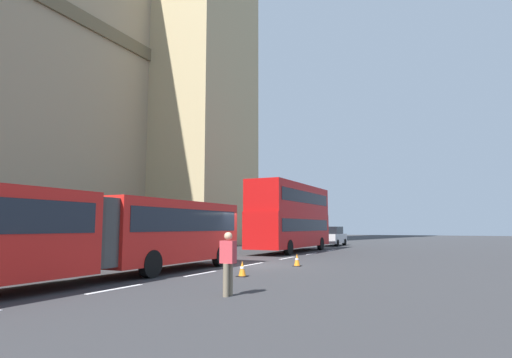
{
  "coord_description": "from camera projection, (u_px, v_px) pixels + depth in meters",
  "views": [
    {
      "loc": [
        -18.52,
        -9.28,
        1.83
      ],
      "look_at": [
        11.02,
        4.94,
        5.53
      ],
      "focal_mm": 29.77,
      "sensor_mm": 36.0,
      "label": 1
    }
  ],
  "objects": [
    {
      "name": "ground_plane",
      "position": [
        249.0,
        265.0,
        20.38
      ],
      "size": [
        160.0,
        160.0,
        0.0
      ],
      "primitive_type": "plane",
      "color": "#333335"
    },
    {
      "name": "lane_centre_marking",
      "position": [
        230.0,
        268.0,
        18.69
      ],
      "size": [
        34.4,
        0.16,
        0.01
      ],
      "color": "silver",
      "rests_on": "ground_plane"
    },
    {
      "name": "articulated_bus",
      "position": [
        85.0,
        229.0,
        14.08
      ],
      "size": [
        16.72,
        2.54,
        2.9
      ],
      "color": "red",
      "rests_on": "ground_plane"
    },
    {
      "name": "double_decker_bus",
      "position": [
        291.0,
        215.0,
        31.33
      ],
      "size": [
        10.91,
        2.54,
        4.9
      ],
      "color": "#B20F0F",
      "rests_on": "ground_plane"
    },
    {
      "name": "sedan_lead",
      "position": [
        332.0,
        236.0,
        41.39
      ],
      "size": [
        4.4,
        1.86,
        1.85
      ],
      "color": "#B7B7BC",
      "rests_on": "ground_plane"
    },
    {
      "name": "traffic_cone_west",
      "position": [
        242.0,
        269.0,
        15.69
      ],
      "size": [
        0.36,
        0.36,
        0.58
      ],
      "color": "black",
      "rests_on": "ground_plane"
    },
    {
      "name": "traffic_cone_middle",
      "position": [
        297.0,
        260.0,
        19.81
      ],
      "size": [
        0.36,
        0.36,
        0.58
      ],
      "color": "black",
      "rests_on": "ground_plane"
    },
    {
      "name": "pedestrian_near_cones",
      "position": [
        228.0,
        261.0,
        11.34
      ],
      "size": [
        0.36,
        0.41,
        1.69
      ],
      "color": "#726651",
      "rests_on": "ground_plane"
    }
  ]
}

